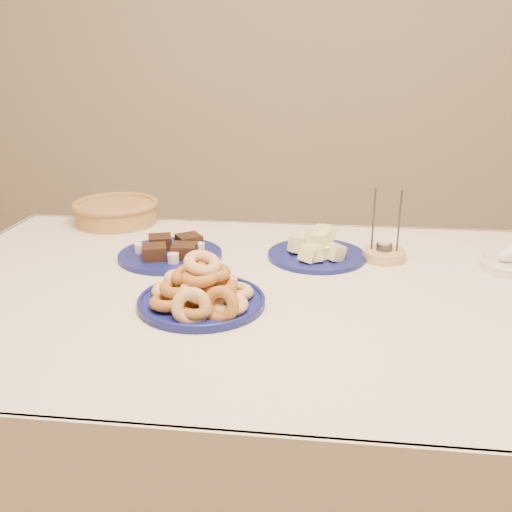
% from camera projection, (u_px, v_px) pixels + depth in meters
% --- Properties ---
extents(dining_table, '(1.71, 1.11, 0.75)m').
position_uv_depth(dining_table, '(258.00, 328.00, 1.40)').
color(dining_table, brown).
rests_on(dining_table, ground).
extents(donut_platter, '(0.32, 0.32, 0.13)m').
position_uv_depth(donut_platter, '(201.00, 292.00, 1.26)').
color(donut_platter, navy).
rests_on(donut_platter, dining_table).
extents(melon_plate, '(0.30, 0.30, 0.09)m').
position_uv_depth(melon_plate, '(317.00, 250.00, 1.55)').
color(melon_plate, navy).
rests_on(melon_plate, dining_table).
extents(brownie_plate, '(0.37, 0.37, 0.05)m').
position_uv_depth(brownie_plate, '(171.00, 252.00, 1.57)').
color(brownie_plate, navy).
rests_on(brownie_plate, dining_table).
extents(wicker_basket, '(0.29, 0.29, 0.07)m').
position_uv_depth(wicker_basket, '(116.00, 211.00, 1.87)').
color(wicker_basket, olive).
rests_on(wicker_basket, dining_table).
extents(candle_holder, '(0.13, 0.13, 0.20)m').
position_uv_depth(candle_holder, '(384.00, 253.00, 1.55)').
color(candle_holder, tan).
rests_on(candle_holder, dining_table).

